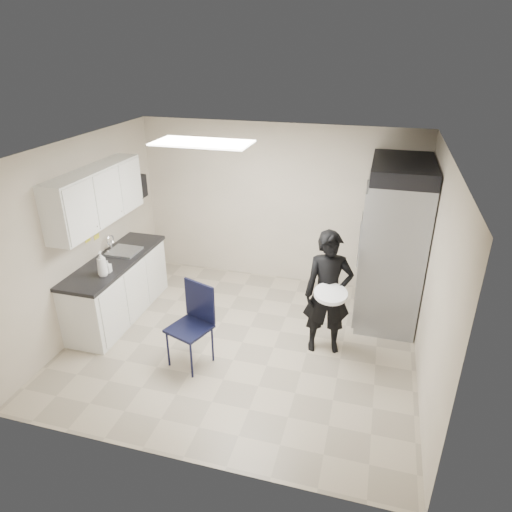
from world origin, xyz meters
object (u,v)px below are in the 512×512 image
(lower_counter, at_px, (118,289))
(man_tuxedo, at_px, (328,293))
(folding_chair, at_px, (189,329))
(commercial_fridge, at_px, (392,249))

(lower_counter, distance_m, man_tuxedo, 3.06)
(lower_counter, xyz_separation_m, man_tuxedo, (3.03, -0.02, 0.40))
(folding_chair, xyz_separation_m, man_tuxedo, (1.57, 0.77, 0.31))
(lower_counter, height_order, folding_chair, folding_chair)
(folding_chair, relative_size, man_tuxedo, 0.62)
(commercial_fridge, relative_size, man_tuxedo, 1.27)
(lower_counter, xyz_separation_m, folding_chair, (1.46, -0.79, 0.09))
(lower_counter, relative_size, commercial_fridge, 0.90)
(man_tuxedo, bearing_deg, folding_chair, -167.15)
(lower_counter, relative_size, man_tuxedo, 1.15)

